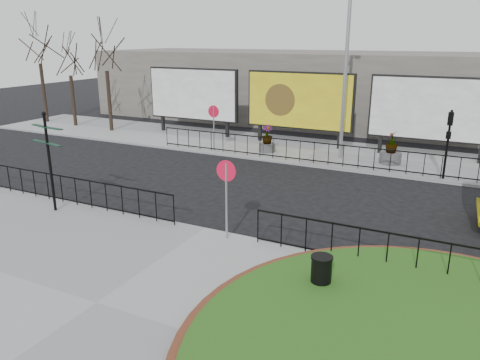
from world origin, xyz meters
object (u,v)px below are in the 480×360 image
Objects in this scene: planter_a at (267,141)px; planter_c at (391,152)px; billboard_mid at (299,101)px; litter_bin at (321,273)px; fingerpost_sign at (48,152)px; lamp_post at (346,63)px.

planter_c is (6.35, 0.47, 0.01)m from planter_a.
billboard_mid is at bearing 160.21° from planter_c.
litter_bin is at bearing -68.27° from billboard_mid.
fingerpost_sign is 15.45m from planter_c.
planter_a is at bearing 118.58° from litter_bin.
planter_c is at bearing -0.00° from lamp_post.
lamp_post reaches higher than planter_c.
lamp_post is 14.08m from litter_bin.
planter_a is (-0.87, -2.44, -1.90)m from billboard_mid.
litter_bin is at bearing -61.42° from planter_a.
billboard_mid is 0.67× the size of lamp_post.
lamp_post reaches higher than planter_a.
litter_bin is 13.09m from planter_c.
planter_c is (5.48, -1.97, -1.90)m from billboard_mid.
billboard_mid is at bearing 70.40° from planter_a.
litter_bin is at bearing -87.72° from planter_c.
fingerpost_sign is 2.45× the size of planter_a.
planter_a reaches higher than litter_bin.
fingerpost_sign is at bearing -120.76° from lamp_post.
planter_a is 6.37m from planter_c.
fingerpost_sign is 10.33m from litter_bin.
billboard_mid is at bearing 87.38° from fingerpost_sign.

